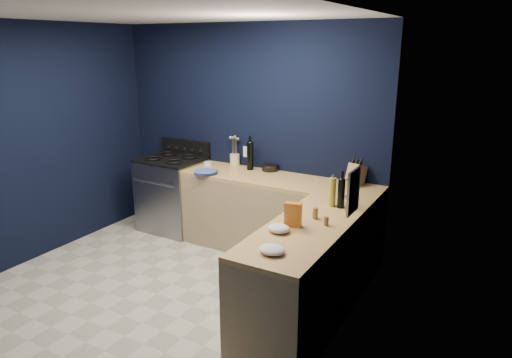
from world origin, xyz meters
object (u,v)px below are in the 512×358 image
Objects in this scene: plate_stack at (206,172)px; utensil_crock at (235,160)px; gas_range at (173,195)px; crouton_bag at (293,215)px; knife_block at (356,175)px.

utensil_crock is (0.10, 0.48, 0.06)m from plate_stack.
gas_range is at bearing 162.32° from plate_stack.
plate_stack reaches higher than gas_range.
knife_block is at bearing 73.36° from crouton_bag.
utensil_crock is 0.66× the size of knife_block.
gas_range is 4.48× the size of crouton_bag.
utensil_crock reaches higher than gas_range.
gas_range is 0.98m from utensil_crock.
crouton_bag is at bearing -44.39° from utensil_crock.
knife_block reaches higher than utensil_crock.
crouton_bag is (1.47, -1.44, 0.03)m from utensil_crock.
crouton_bag is at bearing -31.47° from plate_stack.
knife_block is 1.39m from crouton_bag.
gas_range is 3.45× the size of plate_stack.
utensil_crock is 0.72× the size of crouton_bag.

